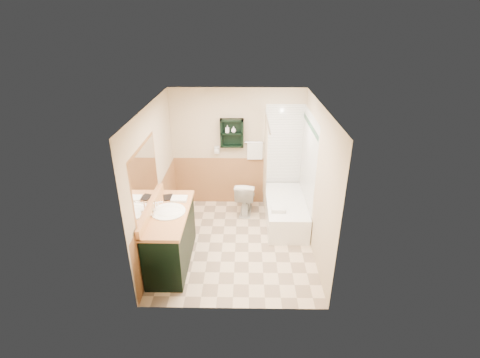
# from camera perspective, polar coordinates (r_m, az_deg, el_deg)

# --- Properties ---
(floor) EXTENTS (3.00, 3.00, 0.00)m
(floor) POSITION_cam_1_polar(r_m,az_deg,el_deg) (6.17, -0.74, -10.42)
(floor) COLOR beige
(floor) RESTS_ON ground
(back_wall) EXTENTS (2.60, 0.04, 2.40)m
(back_wall) POSITION_cam_1_polar(r_m,az_deg,el_deg) (6.96, -0.45, 5.08)
(back_wall) COLOR beige
(back_wall) RESTS_ON ground
(left_wall) EXTENTS (0.04, 3.00, 2.40)m
(left_wall) POSITION_cam_1_polar(r_m,az_deg,el_deg) (5.75, -14.07, -0.22)
(left_wall) COLOR beige
(left_wall) RESTS_ON ground
(right_wall) EXTENTS (0.04, 3.00, 2.40)m
(right_wall) POSITION_cam_1_polar(r_m,az_deg,el_deg) (5.68, 12.63, -0.40)
(right_wall) COLOR beige
(right_wall) RESTS_ON ground
(ceiling) EXTENTS (2.60, 3.00, 0.04)m
(ceiling) POSITION_cam_1_polar(r_m,az_deg,el_deg) (5.15, -0.89, 12.02)
(ceiling) COLOR white
(ceiling) RESTS_ON back_wall
(wainscot_left) EXTENTS (2.98, 2.98, 1.00)m
(wainscot_left) POSITION_cam_1_polar(r_m,az_deg,el_deg) (6.07, -13.06, -6.20)
(wainscot_left) COLOR #AF7147
(wainscot_left) RESTS_ON left_wall
(wainscot_back) EXTENTS (2.58, 2.58, 1.00)m
(wainscot_back) POSITION_cam_1_polar(r_m,az_deg,el_deg) (7.20, -0.44, -0.25)
(wainscot_back) COLOR #AF7147
(wainscot_back) RESTS_ON back_wall
(mirror_frame) EXTENTS (1.30, 1.30, 1.00)m
(mirror_frame) POSITION_cam_1_polar(r_m,az_deg,el_deg) (5.14, -15.32, 0.17)
(mirror_frame) COLOR #985932
(mirror_frame) RESTS_ON left_wall
(mirror_glass) EXTENTS (1.20, 1.20, 0.90)m
(mirror_glass) POSITION_cam_1_polar(r_m,az_deg,el_deg) (5.13, -15.27, 0.17)
(mirror_glass) COLOR white
(mirror_glass) RESTS_ON left_wall
(tile_right) EXTENTS (1.50, 1.50, 2.10)m
(tile_right) POSITION_cam_1_polar(r_m,az_deg,el_deg) (6.40, 10.93, 1.29)
(tile_right) COLOR white
(tile_right) RESTS_ON right_wall
(tile_back) EXTENTS (0.95, 0.95, 2.10)m
(tile_back) POSITION_cam_1_polar(r_m,az_deg,el_deg) (7.03, 7.95, 3.71)
(tile_back) COLOR white
(tile_back) RESTS_ON back_wall
(tile_accent) EXTENTS (1.50, 1.50, 0.10)m
(tile_accent) POSITION_cam_1_polar(r_m,az_deg,el_deg) (6.11, 11.48, 8.60)
(tile_accent) COLOR #14462C
(tile_accent) RESTS_ON right_wall
(wall_shelf) EXTENTS (0.45, 0.15, 0.55)m
(wall_shelf) POSITION_cam_1_polar(r_m,az_deg,el_deg) (6.74, -1.34, 7.54)
(wall_shelf) COLOR black
(wall_shelf) RESTS_ON back_wall
(hair_dryer) EXTENTS (0.10, 0.24, 0.18)m
(hair_dryer) POSITION_cam_1_polar(r_m,az_deg,el_deg) (6.90, -3.80, 4.83)
(hair_dryer) COLOR silver
(hair_dryer) RESTS_ON back_wall
(towel_bar) EXTENTS (0.40, 0.06, 0.40)m
(towel_bar) POSITION_cam_1_polar(r_m,az_deg,el_deg) (6.85, 2.48, 6.04)
(towel_bar) COLOR white
(towel_bar) RESTS_ON back_wall
(curtain_rod) EXTENTS (0.03, 1.60, 0.03)m
(curtain_rod) POSITION_cam_1_polar(r_m,az_deg,el_deg) (5.99, 4.50, 9.69)
(curtain_rod) COLOR silver
(curtain_rod) RESTS_ON back_wall
(shower_curtain) EXTENTS (1.05, 1.05, 1.70)m
(shower_curtain) POSITION_cam_1_polar(r_m,az_deg,el_deg) (6.44, 4.16, 2.80)
(shower_curtain) COLOR beige
(shower_curtain) RESTS_ON curtain_rod
(vanity) EXTENTS (0.59, 1.45, 0.92)m
(vanity) POSITION_cam_1_polar(r_m,az_deg,el_deg) (5.60, -11.28, -9.39)
(vanity) COLOR black
(vanity) RESTS_ON ground
(bathtub) EXTENTS (0.72, 1.50, 0.48)m
(bathtub) POSITION_cam_1_polar(r_m,az_deg,el_deg) (6.66, 7.43, -5.30)
(bathtub) COLOR white
(bathtub) RESTS_ON ground
(toilet) EXTENTS (0.45, 0.72, 0.68)m
(toilet) POSITION_cam_1_polar(r_m,az_deg,el_deg) (6.92, 0.90, -2.91)
(toilet) COLOR white
(toilet) RESTS_ON ground
(counter_towel) EXTENTS (0.25, 0.19, 0.04)m
(counter_towel) POSITION_cam_1_polar(r_m,az_deg,el_deg) (5.66, -9.94, -3.20)
(counter_towel) COLOR white
(counter_towel) RESTS_ON vanity
(vanity_book) EXTENTS (0.16, 0.06, 0.21)m
(vanity_book) POSITION_cam_1_polar(r_m,az_deg,el_deg) (5.71, -12.55, -2.22)
(vanity_book) COLOR black
(vanity_book) RESTS_ON vanity
(tub_towel) EXTENTS (0.25, 0.21, 0.07)m
(tub_towel) POSITION_cam_1_polar(r_m,az_deg,el_deg) (6.17, 6.29, -4.94)
(tub_towel) COLOR white
(tub_towel) RESTS_ON bathtub
(soap_bottle_a) EXTENTS (0.09, 0.15, 0.07)m
(soap_bottle_a) POSITION_cam_1_polar(r_m,az_deg,el_deg) (6.73, -2.08, 7.92)
(soap_bottle_a) COLOR white
(soap_bottle_a) RESTS_ON wall_shelf
(soap_bottle_b) EXTENTS (0.11, 0.13, 0.09)m
(soap_bottle_b) POSITION_cam_1_polar(r_m,az_deg,el_deg) (6.72, -1.07, 8.03)
(soap_bottle_b) COLOR white
(soap_bottle_b) RESTS_ON wall_shelf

